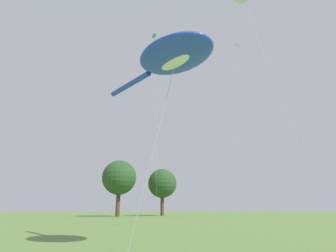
% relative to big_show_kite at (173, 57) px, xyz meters
% --- Properties ---
extents(big_show_kite, '(4.66, 9.58, 10.80)m').
position_rel_big_show_kite_xyz_m(big_show_kite, '(0.00, 0.00, 0.00)').
color(big_show_kite, blue).
rests_on(big_show_kite, ground).
extents(small_kite_tiny_distant, '(0.66, 1.86, 25.18)m').
position_rel_big_show_kite_xyz_m(small_kite_tiny_distant, '(6.96, 17.28, 10.97)').
color(small_kite_tiny_distant, green).
rests_on(small_kite_tiny_distant, ground).
extents(small_kite_delta_white, '(1.67, 0.92, 17.59)m').
position_rel_big_show_kite_xyz_m(small_kite_delta_white, '(10.22, 5.32, 5.02)').
color(small_kite_delta_white, yellow).
rests_on(small_kite_delta_white, ground).
extents(tree_pine_center, '(7.91, 7.91, 12.63)m').
position_rel_big_show_kite_xyz_m(tree_pine_center, '(13.65, 49.58, -1.66)').
color(tree_pine_center, '#513823').
rests_on(tree_pine_center, ground).
extents(tree_oak_right, '(7.38, 7.38, 11.67)m').
position_rel_big_show_kite_xyz_m(tree_oak_right, '(26.04, 51.68, -2.35)').
color(tree_oak_right, '#513823').
rests_on(tree_oak_right, ground).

